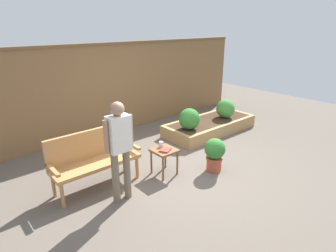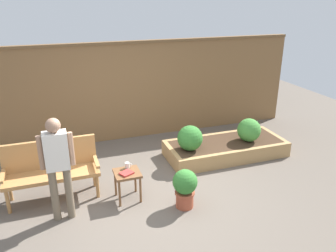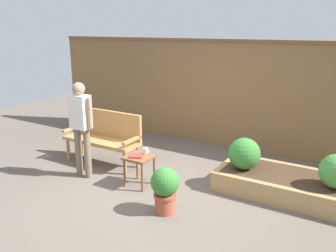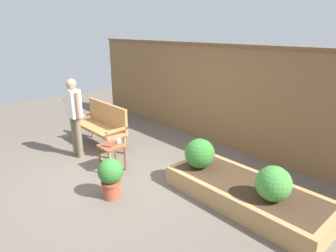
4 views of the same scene
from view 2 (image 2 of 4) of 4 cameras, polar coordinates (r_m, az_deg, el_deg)
name	(u,v)px [view 2 (image 2 of 4)]	position (r m, az deg, el deg)	size (l,w,h in m)	color
ground_plane	(150,199)	(5.56, -3.00, -12.17)	(14.00, 14.00, 0.00)	#60564C
fence_back	(115,92)	(7.44, -8.86, 5.70)	(8.40, 0.14, 2.16)	brown
garden_bench	(51,166)	(5.68, -19.10, -6.35)	(1.44, 0.48, 0.94)	#B77F47
side_table	(127,177)	(5.40, -6.87, -8.50)	(0.40, 0.40, 0.48)	brown
cup_on_table	(127,165)	(5.45, -6.85, -6.60)	(0.11, 0.07, 0.10)	silver
book_on_table	(127,173)	(5.30, -7.01, -7.89)	(0.19, 0.16, 0.03)	#B2332D
potted_boxwood	(185,186)	(5.20, 2.87, -10.14)	(0.38, 0.38, 0.63)	#A84C33
raised_planter_bed	(226,148)	(6.96, 9.67, -3.75)	(2.40, 1.00, 0.30)	#AD8451
shrub_near_bench	(190,138)	(6.38, 3.73, -2.05)	(0.48, 0.48, 0.48)	brown
shrub_far_corner	(249,130)	(6.95, 13.49, -0.66)	(0.47, 0.47, 0.47)	brown
person_by_bench	(58,161)	(4.90, -18.11, -5.65)	(0.47, 0.20, 1.56)	#70604C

